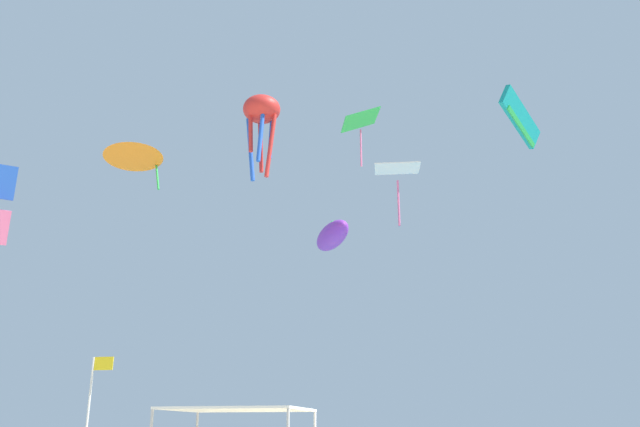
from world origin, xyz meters
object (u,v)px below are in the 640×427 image
(kite_parafoil_teal, at_px, (520,118))
(kite_inflatable_purple, at_px, (332,236))
(kite_diamond_green, at_px, (360,122))
(kite_diamond_white, at_px, (397,171))
(kite_delta_orange, at_px, (134,153))
(canopy_tent, at_px, (238,413))
(kite_octopus_red, at_px, (262,114))
(banner_flag, at_px, (90,415))

(kite_parafoil_teal, relative_size, kite_inflatable_purple, 0.73)
(kite_parafoil_teal, relative_size, kite_diamond_green, 1.79)
(kite_parafoil_teal, height_order, kite_inflatable_purple, kite_parafoil_teal)
(kite_diamond_white, bearing_deg, kite_diamond_green, 81.20)
(kite_diamond_white, height_order, kite_diamond_green, kite_diamond_white)
(kite_diamond_white, bearing_deg, kite_parafoil_teal, -170.03)
(kite_diamond_green, bearing_deg, kite_delta_orange, 53.76)
(kite_delta_orange, xyz_separation_m, kite_diamond_green, (13.25, -4.44, -1.70))
(kite_diamond_white, height_order, kite_inflatable_purple, kite_diamond_white)
(canopy_tent, bearing_deg, kite_diamond_white, 83.81)
(kite_octopus_red, height_order, kite_delta_orange, kite_octopus_red)
(kite_delta_orange, height_order, kite_inflatable_purple, kite_delta_orange)
(kite_diamond_white, bearing_deg, banner_flag, 66.94)
(banner_flag, height_order, kite_diamond_white, kite_diamond_white)
(canopy_tent, relative_size, banner_flag, 0.90)
(kite_parafoil_teal, xyz_separation_m, kite_diamond_green, (-8.48, -15.05, -6.76))
(canopy_tent, xyz_separation_m, kite_diamond_white, (2.38, 21.95, 15.13))
(canopy_tent, distance_m, banner_flag, 4.07)
(kite_parafoil_teal, distance_m, kite_inflatable_purple, 15.36)
(kite_diamond_white, distance_m, kite_delta_orange, 16.01)
(kite_parafoil_teal, distance_m, kite_octopus_red, 17.32)
(canopy_tent, bearing_deg, kite_inflatable_purple, 96.22)
(banner_flag, xyz_separation_m, kite_delta_orange, (-7.26, 13.79, 14.16))
(kite_diamond_white, xyz_separation_m, kite_diamond_green, (-0.46, -12.64, -2.70))
(banner_flag, relative_size, kite_diamond_white, 0.93)
(canopy_tent, height_order, kite_octopus_red, kite_octopus_red)
(kite_delta_orange, bearing_deg, kite_octopus_red, 164.84)
(kite_inflatable_purple, bearing_deg, banner_flag, 150.43)
(kite_parafoil_teal, xyz_separation_m, kite_octopus_red, (-15.37, -7.74, -1.89))
(kite_octopus_red, bearing_deg, kite_delta_orange, -22.32)
(canopy_tent, relative_size, kite_diamond_green, 1.36)
(banner_flag, distance_m, kite_octopus_red, 24.05)
(canopy_tent, bearing_deg, banner_flag, -179.34)
(banner_flag, xyz_separation_m, kite_diamond_green, (5.99, 9.35, 12.46))
(kite_parafoil_teal, height_order, kite_diamond_green, kite_parafoil_teal)
(kite_octopus_red, distance_m, kite_diamond_green, 11.16)
(kite_delta_orange, height_order, kite_diamond_green, kite_delta_orange)
(kite_diamond_white, relative_size, kite_octopus_red, 0.78)
(banner_flag, bearing_deg, kite_delta_orange, 117.78)
(canopy_tent, bearing_deg, kite_delta_orange, 129.52)
(banner_flag, xyz_separation_m, kite_octopus_red, (-0.90, 16.65, 17.33))
(banner_flag, relative_size, kite_inflatable_purple, 0.62)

